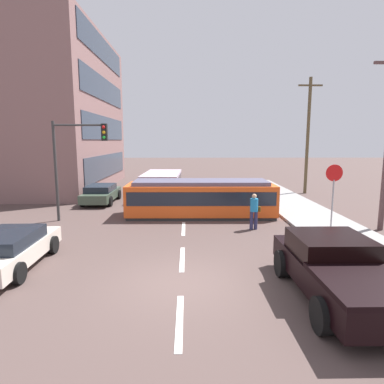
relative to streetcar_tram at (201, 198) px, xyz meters
name	(u,v)px	position (x,y,z in m)	size (l,w,h in m)	color
ground_plane	(184,211)	(-0.91, 1.33, -1.01)	(120.00, 120.00, 0.00)	#503F3B
sidewalk_curb_right	(328,227)	(5.89, -2.67, -0.94)	(3.20, 36.00, 0.14)	gray
lane_stripe_0	(180,321)	(-0.91, -10.67, -1.01)	(0.16, 2.40, 0.01)	silver
lane_stripe_1	(182,259)	(-0.91, -6.67, -1.01)	(0.16, 2.40, 0.01)	silver
lane_stripe_2	(184,228)	(-0.91, -2.67, -1.01)	(0.16, 2.40, 0.01)	silver
lane_stripe_3	(185,197)	(-0.91, 6.00, -1.01)	(0.16, 2.40, 0.01)	silver
lane_stripe_4	(185,186)	(-0.91, 12.00, -1.01)	(0.16, 2.40, 0.01)	silver
corner_building	(14,113)	(-15.52, 11.31, 5.39)	(15.65, 15.71, 12.80)	#835F5C
streetcar_tram	(201,198)	(0.00, 0.00, 0.00)	(7.95, 2.60, 1.96)	#E9531C
city_bus	(162,183)	(-2.55, 6.04, 0.02)	(2.70, 5.64, 1.78)	#BFA8BC
pedestrian_crossing	(254,209)	(2.35, -2.83, -0.07)	(0.51, 0.36, 1.67)	#2C2B51
pickup_truck_parked	(337,269)	(3.14, -9.64, -0.21)	(2.30, 5.01, 1.55)	black
parked_sedan_near	(10,249)	(-6.46, -7.37, -0.39)	(2.00, 4.38, 1.19)	beige
parked_sedan_mid	(101,193)	(-6.42, 3.96, -0.39)	(1.96, 4.36, 1.19)	#3C4D3D
stop_sign	(334,183)	(5.89, -2.99, 1.18)	(0.76, 0.07, 2.88)	gray
traffic_light_mast	(76,152)	(-6.28, -1.03, 2.51)	(2.73, 0.33, 5.03)	#333333
utility_pole_mid	(308,134)	(8.46, 7.67, 3.54)	(1.80, 0.24, 8.74)	brown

